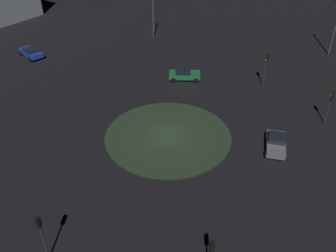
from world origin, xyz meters
name	(u,v)px	position (x,y,z in m)	size (l,w,h in m)	color
ground_plane	(168,137)	(0.00, 0.00, 0.00)	(119.81, 119.81, 0.00)	black
roundabout_island	(168,136)	(0.00, 0.00, 0.09)	(12.94, 12.94, 0.17)	#263823
car_grey	(276,143)	(6.06, -8.78, 0.75)	(4.21, 3.58, 1.44)	slate
car_blue	(31,52)	(-0.62, 28.25, 0.74)	(2.10, 4.35, 1.39)	#1E38A5
car_green	(184,74)	(10.34, 7.64, 0.77)	(4.11, 4.14, 1.50)	#1E7238
traffic_light_west	(41,230)	(-16.01, -4.55, 3.02)	(0.39, 0.35, 4.25)	#2D2D2D
traffic_light_southeast	(330,101)	(13.79, -10.01, 2.76)	(0.39, 0.37, 3.87)	#2D2D2D
traffic_light_east	(266,64)	(15.97, -0.66, 3.12)	(0.36, 0.31, 4.39)	#2D2D2D
streetlamp_northeast	(153,7)	(17.45, 21.39, 5.07)	(0.54, 0.54, 7.57)	#4C4C51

